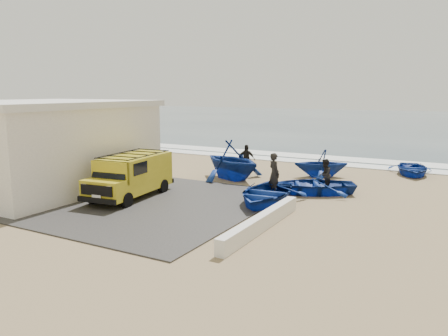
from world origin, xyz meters
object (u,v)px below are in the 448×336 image
at_px(fisherman_back, 246,159).
at_px(boat_far_left, 321,163).
at_px(van, 131,174).
at_px(boat_far_right, 412,169).
at_px(boat_near_right, 312,185).
at_px(fisherman_middle, 325,175).
at_px(boat_mid_left, 232,160).
at_px(fisherman_front, 274,174).
at_px(parapet, 262,222).
at_px(boat_near_left, 266,193).
at_px(building, 40,144).

bearing_deg(fisherman_back, boat_far_left, -2.03).
xyz_separation_m(van, boat_far_right, (10.49, 12.09, -0.71)).
height_order(boat_near_right, fisherman_middle, fisherman_middle).
bearing_deg(fisherman_middle, boat_far_left, -163.98).
xyz_separation_m(van, boat_mid_left, (1.97, 5.93, 0.00)).
bearing_deg(fisherman_front, fisherman_back, -10.90).
xyz_separation_m(parapet, boat_near_right, (-0.19, 6.24, 0.13)).
bearing_deg(boat_far_left, fisherman_middle, -8.80).
bearing_deg(boat_mid_left, fisherman_front, -98.89).
relative_size(fisherman_front, fisherman_middle, 1.26).
distance_m(boat_near_left, fisherman_back, 6.75).
height_order(boat_near_left, boat_far_left, boat_far_left).
xyz_separation_m(boat_far_left, boat_far_right, (4.44, 3.13, -0.42)).
bearing_deg(parapet, boat_far_right, 75.80).
relative_size(building, boat_mid_left, 2.30).
xyz_separation_m(boat_near_right, boat_mid_left, (-4.91, 1.12, 0.67)).
height_order(building, boat_far_left, building).
height_order(boat_mid_left, fisherman_front, boat_mid_left).
relative_size(boat_near_left, fisherman_front, 2.15).
distance_m(boat_far_right, fisherman_back, 9.59).
bearing_deg(fisherman_back, van, -124.82).
bearing_deg(parapet, boat_mid_left, 124.71).
bearing_deg(van, boat_near_left, 13.05).
height_order(building, fisherman_middle, building).
distance_m(building, boat_far_right, 20.34).
height_order(parapet, fisherman_middle, fisherman_middle).
distance_m(parapet, boat_mid_left, 8.99).
bearing_deg(parapet, boat_far_left, 95.57).
xyz_separation_m(building, boat_far_left, (11.49, 9.39, -1.39)).
xyz_separation_m(parapet, van, (-7.07, 1.44, 0.80)).
relative_size(parapet, fisherman_middle, 3.86).
bearing_deg(boat_near_right, building, -93.28).
bearing_deg(van, boat_near_right, 28.60).
bearing_deg(parapet, van, 168.51).
distance_m(van, fisherman_middle, 9.16).
height_order(building, fisherman_back, building).
distance_m(boat_near_left, boat_far_right, 11.15).
distance_m(building, boat_mid_left, 9.82).
distance_m(building, fisherman_back, 11.05).
bearing_deg(boat_mid_left, boat_far_right, -30.30).
relative_size(boat_far_right, fisherman_front, 1.76).
bearing_deg(fisherman_middle, fisherman_back, -114.52).
bearing_deg(boat_far_left, fisherman_front, -35.65).
xyz_separation_m(boat_near_right, fisherman_back, (-4.87, 2.83, 0.46)).
distance_m(boat_near_left, fisherman_front, 1.84).
relative_size(van, boat_near_right, 1.22).
distance_m(building, fisherman_middle, 14.11).
bearing_deg(boat_near_left, fisherman_middle, 61.68).
bearing_deg(van, parapet, -17.85).
relative_size(building, fisherman_back, 5.42).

